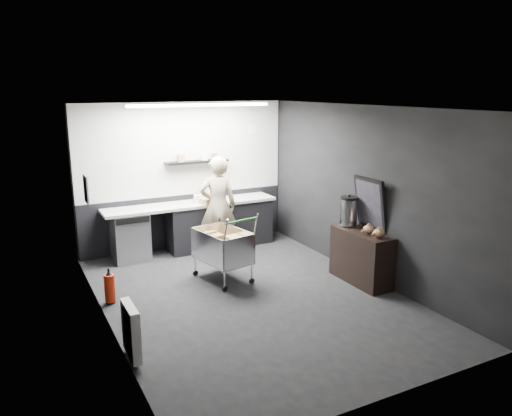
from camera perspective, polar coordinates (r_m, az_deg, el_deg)
floor at (r=7.33m, az=-0.54°, el=-10.16°), size 5.50×5.50×0.00m
ceiling at (r=6.71m, az=-0.60°, el=11.43°), size 5.50×5.50×0.00m
wall_back at (r=9.39m, az=-8.16°, el=3.65°), size 5.50×0.00×5.50m
wall_front at (r=4.71m, az=14.77°, el=-6.85°), size 5.50×0.00×5.50m
wall_left at (r=6.29m, az=-17.08°, el=-1.82°), size 0.00×5.50×5.50m
wall_right at (r=7.98m, az=12.38°, el=1.69°), size 0.00×5.50×5.50m
kitchen_wall_panel at (r=9.29m, az=-8.22°, el=6.67°), size 3.95×0.02×1.70m
dado_panel at (r=9.55m, az=-7.95°, el=-1.39°), size 3.95×0.02×1.00m
floating_shelf at (r=9.29m, az=-6.78°, el=5.28°), size 1.20×0.22×0.04m
wall_clock at (r=9.80m, az=-0.42°, el=8.93°), size 0.20×0.03×0.20m
poster at (r=7.50m, az=-18.87°, el=2.07°), size 0.02×0.30×0.40m
poster_red_band at (r=7.49m, az=-18.88°, el=2.60°), size 0.02×0.22×0.10m
radiator at (r=5.82m, az=-14.10°, el=-13.45°), size 0.10×0.50×0.60m
ceiling_strip at (r=8.40m, az=-6.39°, el=11.60°), size 2.40×0.20×0.04m
prep_counter at (r=9.32m, az=-6.52°, el=-1.99°), size 3.20×0.61×0.90m
person at (r=8.88m, az=-4.35°, el=0.21°), size 0.75×0.60×1.80m
shopping_cart at (r=7.80m, az=-3.88°, el=-4.61°), size 0.76×1.09×1.09m
sideboard at (r=7.89m, az=11.91°, el=-4.64°), size 0.46×1.09×1.63m
fire_extinguisher at (r=7.35m, az=-16.38°, el=-8.67°), size 0.15×0.15×0.49m
cardboard_box at (r=9.23m, az=-5.35°, el=1.01°), size 0.58×0.51×0.10m
pink_tub at (r=9.30m, az=-4.93°, el=1.42°), size 0.19×0.19×0.19m
white_container at (r=9.15m, az=-6.49°, el=1.07°), size 0.18×0.15×0.15m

